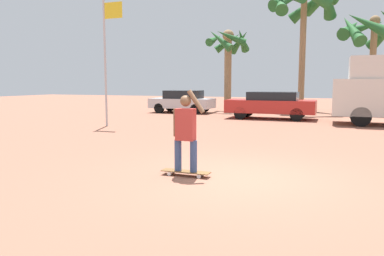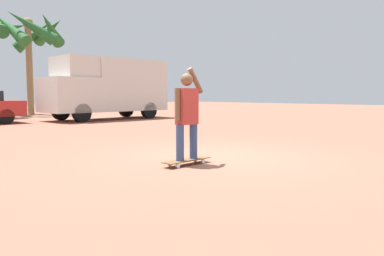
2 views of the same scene
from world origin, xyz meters
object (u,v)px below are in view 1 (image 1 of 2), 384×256
at_px(skateboard, 186,172).
at_px(parked_car_red, 271,104).
at_px(palm_tree_near_van, 374,30).
at_px(palm_tree_center_background, 304,2).
at_px(palm_tree_far_left, 229,47).
at_px(flagpole, 107,52).
at_px(parked_car_silver, 183,101).
at_px(person_skateboarder, 186,129).

distance_m(skateboard, parked_car_red, 12.60).
relative_size(palm_tree_near_van, palm_tree_center_background, 0.76).
xyz_separation_m(skateboard, palm_tree_far_left, (-3.84, 17.05, 4.03)).
bearing_deg(parked_car_red, palm_tree_far_left, 128.13).
bearing_deg(palm_tree_near_van, skateboard, -104.33).
distance_m(palm_tree_far_left, flagpole, 10.61).
bearing_deg(palm_tree_near_van, parked_car_silver, -161.02).
height_order(parked_car_red, flagpole, flagpole).
bearing_deg(skateboard, parked_car_red, 91.51).
bearing_deg(parked_car_silver, palm_tree_near_van, 18.98).
relative_size(skateboard, parked_car_silver, 0.26).
xyz_separation_m(parked_car_red, palm_tree_center_background, (1.01, 5.45, 6.03)).
xyz_separation_m(parked_car_red, parked_car_silver, (-5.75, 2.02, -0.03)).
bearing_deg(parked_car_red, skateboard, -88.49).
bearing_deg(flagpole, parked_car_silver, 88.59).
bearing_deg(palm_tree_center_background, parked_car_red, -100.50).
bearing_deg(flagpole, person_skateboarder, -47.19).
distance_m(palm_tree_near_van, flagpole, 16.00).
distance_m(parked_car_red, parked_car_silver, 6.09).
distance_m(skateboard, parked_car_silver, 15.83).
distance_m(skateboard, person_skateboarder, 0.86).
height_order(person_skateboarder, parked_car_silver, person_skateboarder).
xyz_separation_m(person_skateboarder, palm_tree_near_van, (4.68, 18.30, 4.03)).
height_order(parked_car_red, palm_tree_far_left, palm_tree_far_left).
bearing_deg(parked_car_silver, person_skateboarder, -67.39).
bearing_deg(palm_tree_center_background, parked_car_silver, -153.11).
relative_size(person_skateboarder, parked_car_silver, 0.43).
xyz_separation_m(skateboard, parked_car_silver, (-6.08, 14.60, 0.64)).
distance_m(parked_car_red, flagpole, 8.64).
xyz_separation_m(skateboard, person_skateboarder, (-0.00, -0.00, 0.86)).
height_order(parked_car_red, palm_tree_center_background, palm_tree_center_background).
bearing_deg(palm_tree_near_van, flagpole, -133.53).
bearing_deg(palm_tree_center_background, flagpole, -121.70).
xyz_separation_m(palm_tree_center_background, palm_tree_far_left, (-4.52, -0.98, -2.67)).
height_order(parked_car_silver, palm_tree_far_left, palm_tree_far_left).
height_order(skateboard, palm_tree_center_background, palm_tree_center_background).
height_order(palm_tree_center_background, palm_tree_far_left, palm_tree_center_background).
bearing_deg(skateboard, palm_tree_center_background, 87.85).
distance_m(parked_car_red, palm_tree_center_background, 8.19).
bearing_deg(parked_car_silver, skateboard, -67.38).
distance_m(skateboard, palm_tree_center_background, 19.24).
bearing_deg(flagpole, skateboard, -47.18).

